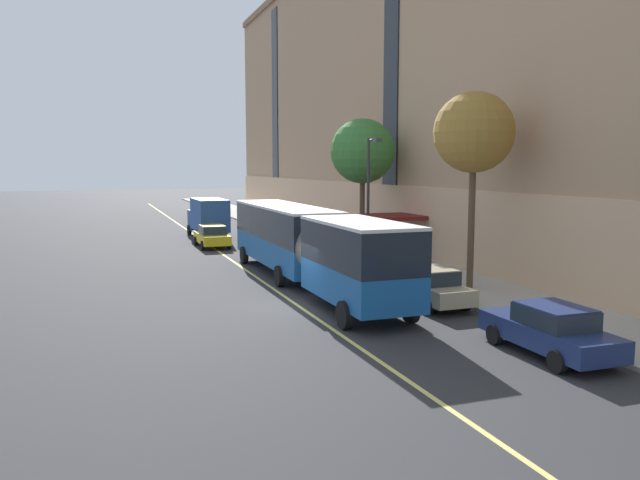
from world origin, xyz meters
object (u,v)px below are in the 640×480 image
at_px(box_truck, 208,216).
at_px(street_tree_far_uptown, 363,152).
at_px(fire_hydrant, 370,258).
at_px(city_bus, 306,242).
at_px(taxi_cab, 212,236).
at_px(street_tree_mid_block, 474,133).
at_px(parked_car_red_0, 293,237).
at_px(street_lamp, 370,188).
at_px(parked_car_navy_1, 550,330).
at_px(parked_car_champagne_4, 429,286).

xyz_separation_m(box_truck, street_tree_far_uptown, (7.61, -12.48, 4.77)).
bearing_deg(fire_hydrant, city_bus, -142.48).
relative_size(taxi_cab, fire_hydrant, 6.33).
bearing_deg(taxi_cab, street_tree_mid_block, -66.55).
bearing_deg(city_bus, parked_car_red_0, 75.41).
relative_size(street_lamp, fire_hydrant, 9.74).
bearing_deg(street_tree_far_uptown, fire_hydrant, -108.41).
bearing_deg(parked_car_red_0, box_truck, 118.39).
distance_m(taxi_cab, street_tree_mid_block, 21.79).
xyz_separation_m(box_truck, fire_hydrant, (6.08, -17.08, -1.26)).
bearing_deg(taxi_cab, fire_hydrant, -59.69).
bearing_deg(city_bus, street_tree_mid_block, -29.14).
bearing_deg(street_lamp, fire_hydrant, -107.94).
bearing_deg(street_tree_far_uptown, street_lamp, -108.44).
distance_m(parked_car_navy_1, street_tree_far_uptown, 22.34).
relative_size(box_truck, street_lamp, 0.99).
height_order(parked_car_red_0, street_tree_far_uptown, street_tree_far_uptown).
relative_size(street_tree_mid_block, street_tree_far_uptown, 1.04).
xyz_separation_m(parked_car_navy_1, fire_hydrant, (1.72, 16.75, -0.29)).
distance_m(parked_car_navy_1, box_truck, 34.12).
bearing_deg(fire_hydrant, street_tree_far_uptown, 71.59).
bearing_deg(box_truck, street_tree_mid_block, -72.84).
height_order(parked_car_red_0, street_lamp, street_lamp).
distance_m(street_tree_far_uptown, street_lamp, 4.98).
height_order(parked_car_champagne_4, taxi_cab, same).
bearing_deg(box_truck, parked_car_navy_1, -82.66).
bearing_deg(parked_car_red_0, street_lamp, -78.23).
bearing_deg(street_tree_mid_block, parked_car_navy_1, -109.50).
bearing_deg(city_bus, street_tree_far_uptown, 52.16).
xyz_separation_m(box_truck, taxi_cab, (-0.69, -5.49, -0.98)).
bearing_deg(taxi_cab, parked_car_champagne_4, -76.55).
distance_m(taxi_cab, street_tree_far_uptown, 12.28).
bearing_deg(street_tree_mid_block, parked_car_champagne_4, -148.67).
height_order(street_tree_mid_block, street_tree_far_uptown, street_tree_mid_block).
bearing_deg(parked_car_red_0, fire_hydrant, -79.24).
distance_m(street_tree_mid_block, street_tree_far_uptown, 12.17).
distance_m(city_bus, taxi_cab, 15.62).
relative_size(parked_car_champagne_4, street_tree_far_uptown, 0.55).
xyz_separation_m(box_truck, street_lamp, (6.18, -16.77, 2.68)).
relative_size(parked_car_navy_1, box_truck, 0.68).
distance_m(street_tree_far_uptown, fire_hydrant, 7.74).
height_order(parked_car_navy_1, box_truck, box_truck).
distance_m(city_bus, parked_car_champagne_4, 6.69).
bearing_deg(taxi_cab, city_bus, -83.68).
relative_size(box_truck, taxi_cab, 1.52).
bearing_deg(parked_car_navy_1, parked_car_champagne_4, 89.98).
distance_m(parked_car_red_0, street_tree_mid_block, 18.00).
distance_m(parked_car_navy_1, street_lamp, 17.54).
xyz_separation_m(parked_car_red_0, street_tree_far_uptown, (3.24, -4.39, 5.74)).
xyz_separation_m(street_tree_mid_block, street_tree_far_uptown, (-0.00, 12.15, -0.55)).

